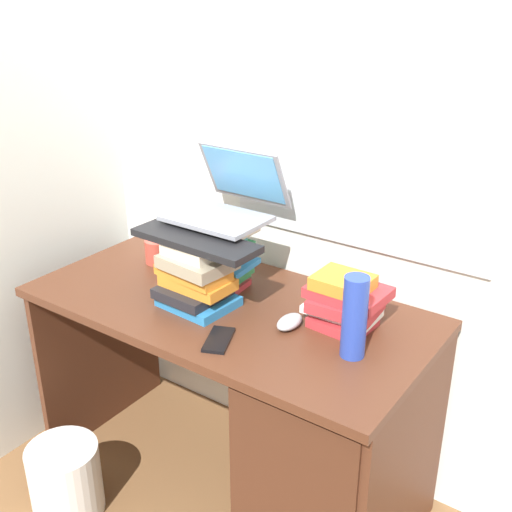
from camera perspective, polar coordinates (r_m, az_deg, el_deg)
name	(u,v)px	position (r m, az deg, el deg)	size (l,w,h in m)	color
ground_plane	(231,481)	(2.46, -2.25, -19.55)	(6.00, 6.00, 0.00)	brown
wall_back	(293,107)	(2.12, 3.37, 13.24)	(6.00, 0.06, 2.60)	silver
wall_left	(39,97)	(2.41, -18.94, 13.33)	(0.05, 6.00, 2.60)	silver
desk	(308,430)	(2.04, 4.69, -15.31)	(1.30, 0.64, 0.73)	#4C2819
book_stack_tall	(217,254)	(2.08, -3.54, 0.20)	(0.25, 0.20, 0.24)	#B22D33
book_stack_keyboard_riser	(196,277)	(1.98, -5.42, -1.92)	(0.25, 0.20, 0.21)	#2672B2
book_stack_side	(345,301)	(1.89, 7.97, -4.03)	(0.24, 0.19, 0.16)	#B22D33
laptop	(228,200)	(2.06, -2.50, 5.08)	(0.31, 0.31, 0.21)	gray
keyboard	(195,240)	(1.94, -5.47, 1.41)	(0.42, 0.14, 0.02)	black
computer_mouse	(289,322)	(1.89, 3.03, -5.93)	(0.06, 0.10, 0.04)	#A5A8AD
mug	(157,251)	(2.32, -8.84, 0.42)	(0.12, 0.09, 0.09)	#B23F33
water_bottle	(355,317)	(1.73, 8.84, -5.45)	(0.07, 0.07, 0.24)	#263FA5
cell_phone	(219,340)	(1.83, -3.37, -7.51)	(0.07, 0.14, 0.01)	black
wastebasket	(66,480)	(2.36, -16.72, -18.69)	(0.24, 0.24, 0.26)	silver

